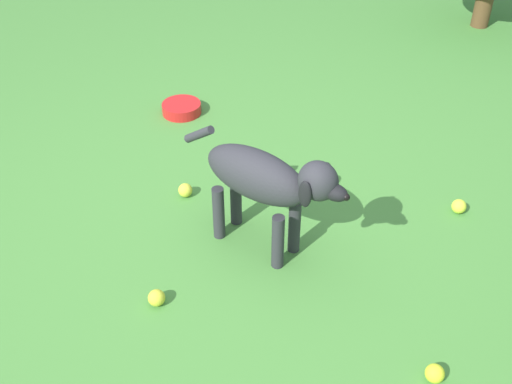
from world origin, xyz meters
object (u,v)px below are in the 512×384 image
Objects in this scene: tennis_ball_2 at (435,373)px; water_bowl at (182,108)px; dog at (265,181)px; tennis_ball_1 at (459,206)px; tennis_ball_0 at (185,190)px; tennis_ball_3 at (157,298)px; tennis_ball_4 at (329,178)px.

water_bowl is at bearing -69.08° from tennis_ball_2.
tennis_ball_1 is at bearing 51.57° from dog.
tennis_ball_1 reaches higher than water_bowl.
tennis_ball_3 is at bearing 77.18° from tennis_ball_0.
tennis_ball_3 is at bearing 37.96° from tennis_ball_4.
tennis_ball_2 reaches higher than water_bowl.
dog is 8.86× the size of tennis_ball_1.
tennis_ball_2 is 0.30× the size of water_bowl.
tennis_ball_0 is 0.68m from tennis_ball_3.
dog is 8.86× the size of tennis_ball_4.
water_bowl is (-0.18, -1.43, -0.00)m from tennis_ball_3.
water_bowl is at bearing 148.93° from dog.
water_bowl is (0.66, -0.78, -0.00)m from tennis_ball_4.
dog is at bearing 103.37° from water_bowl.
tennis_ball_0 is at bearing -0.76° from tennis_ball_4.
tennis_ball_0 is at bearing 87.98° from water_bowl.
tennis_ball_1 is 1.00× the size of tennis_ball_3.
tennis_ball_0 is at bearing -56.39° from tennis_ball_2.
tennis_ball_1 is 0.61m from tennis_ball_4.
tennis_ball_2 is 1.03m from tennis_ball_3.
tennis_ball_3 is at bearing -105.28° from dog.
tennis_ball_0 is 1.25m from tennis_ball_1.
tennis_ball_4 is at bearing 91.96° from dog.
tennis_ball_0 reaches higher than water_bowl.
tennis_ball_0 is 1.00× the size of tennis_ball_2.
water_bowl is (1.18, -1.08, -0.00)m from tennis_ball_1.
tennis_ball_3 reaches higher than water_bowl.
tennis_ball_2 is 2.06m from water_bowl.
water_bowl is at bearing -97.05° from tennis_ball_3.
dog is 0.63m from tennis_ball_4.
tennis_ball_0 is at bearing -102.82° from tennis_ball_3.
water_bowl is (0.28, -1.18, -0.32)m from dog.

